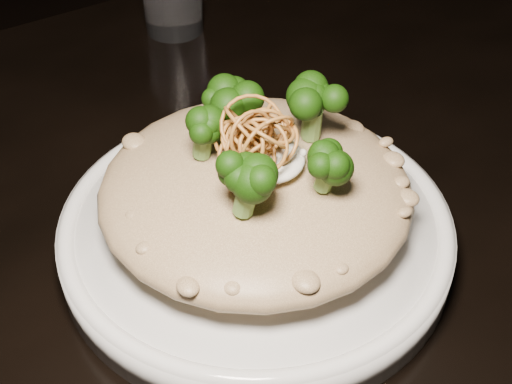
# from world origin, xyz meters

# --- Properties ---
(table) EXTENTS (1.10, 0.80, 0.75)m
(table) POSITION_xyz_m (0.00, 0.00, 0.67)
(table) COLOR black
(table) RESTS_ON ground
(plate) EXTENTS (0.29, 0.29, 0.03)m
(plate) POSITION_xyz_m (-0.06, -0.03, 0.76)
(plate) COLOR white
(plate) RESTS_ON table
(risotto) EXTENTS (0.22, 0.22, 0.05)m
(risotto) POSITION_xyz_m (-0.05, -0.03, 0.80)
(risotto) COLOR brown
(risotto) RESTS_ON plate
(broccoli) EXTENTS (0.13, 0.13, 0.05)m
(broccoli) POSITION_xyz_m (-0.05, -0.03, 0.85)
(broccoli) COLOR black
(broccoli) RESTS_ON risotto
(cheese) EXTENTS (0.05, 0.05, 0.01)m
(cheese) POSITION_xyz_m (-0.05, -0.04, 0.84)
(cheese) COLOR white
(cheese) RESTS_ON risotto
(shallots) EXTENTS (0.05, 0.05, 0.03)m
(shallots) POSITION_xyz_m (-0.06, -0.04, 0.86)
(shallots) COLOR brown
(shallots) RESTS_ON cheese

